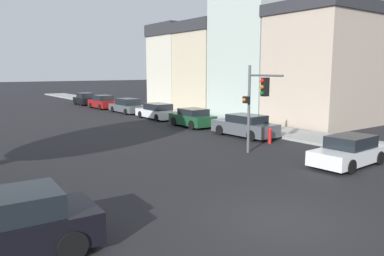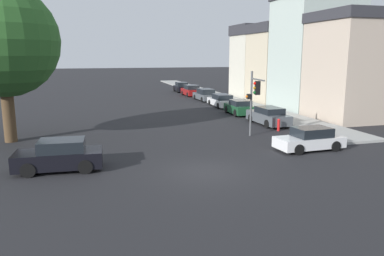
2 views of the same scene
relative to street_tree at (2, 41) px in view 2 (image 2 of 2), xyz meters
name	(u,v)px [view 2 (image 2 of 2)]	position (x,y,z in m)	size (l,w,h in m)	color
ground_plane	(205,172)	(10.31, -9.58, -6.42)	(300.00, 300.00, 0.00)	black
sidewalk_strip	(214,95)	(22.06, 23.23, -6.34)	(3.48, 60.00, 0.17)	#9E9E99
rowhouse_backdrop	(303,59)	(27.85, 10.30, -1.31)	(8.16, 24.81, 12.08)	#BCA893
street_tree	(2,41)	(0.00, 0.00, 0.00)	(7.04, 7.04, 9.97)	#4C3823
traffic_signal	(254,94)	(15.75, -3.19, -3.43)	(0.48, 2.58, 4.51)	#515456
crossing_car_0	(60,156)	(3.50, -7.41, -5.70)	(4.23, 2.13, 1.53)	black
crossing_car_1	(310,139)	(17.62, -7.20, -5.78)	(4.14, 1.97, 1.36)	silver
parked_car_0	(268,116)	(19.08, 0.99, -5.73)	(2.00, 4.60, 1.44)	#4C5156
parked_car_1	(240,108)	(18.87, 6.46, -5.75)	(1.98, 3.90, 1.40)	#194728
parked_car_2	(222,101)	(19.15, 12.14, -5.77)	(1.95, 4.78, 1.38)	silver
parked_car_3	(205,95)	(19.16, 18.08, -5.74)	(2.03, 4.75, 1.47)	#4C5156
parked_car_4	(191,91)	(18.92, 23.72, -5.71)	(2.05, 4.19, 1.51)	maroon
parked_car_5	(181,87)	(18.95, 29.42, -5.72)	(1.91, 4.03, 1.50)	black
fire_hydrant	(279,124)	(18.62, -1.58, -5.93)	(0.22, 0.22, 0.92)	red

